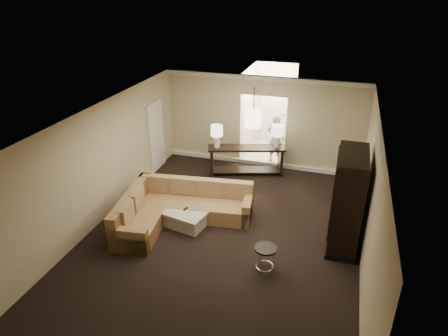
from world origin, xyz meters
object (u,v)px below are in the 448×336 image
(armoire, at_px, (347,202))
(coffee_table, at_px, (189,216))
(drink_table, at_px, (265,254))
(person, at_px, (276,136))
(sectional_sofa, at_px, (176,208))
(console_table, at_px, (246,158))

(armoire, bearing_deg, coffee_table, -175.09)
(drink_table, distance_m, person, 5.29)
(drink_table, xyz_separation_m, person, (-0.78, 5.21, 0.48))
(coffee_table, height_order, armoire, armoire)
(sectional_sofa, height_order, person, person)
(coffee_table, xyz_separation_m, drink_table, (2.09, -1.14, 0.19))
(armoire, xyz_separation_m, person, (-2.22, 3.77, -0.15))
(console_table, bearing_deg, sectional_sofa, -125.97)
(coffee_table, distance_m, drink_table, 2.39)
(drink_table, bearing_deg, person, 98.54)
(console_table, bearing_deg, coffee_table, -119.91)
(console_table, xyz_separation_m, drink_table, (1.44, -4.11, -0.12))
(console_table, xyz_separation_m, person, (0.66, 1.10, 0.36))
(coffee_table, bearing_deg, console_table, 77.67)
(console_table, height_order, armoire, armoire)
(drink_table, bearing_deg, console_table, 109.30)
(coffee_table, height_order, drink_table, drink_table)
(armoire, relative_size, person, 1.23)
(sectional_sofa, distance_m, drink_table, 2.69)
(sectional_sofa, relative_size, coffee_table, 2.56)
(sectional_sofa, bearing_deg, coffee_table, -9.91)
(armoire, height_order, person, armoire)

